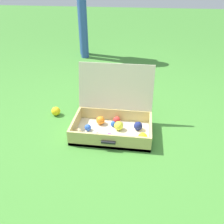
{
  "coord_description": "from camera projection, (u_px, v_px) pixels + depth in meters",
  "views": [
    {
      "loc": [
        0.2,
        -1.56,
        1.19
      ],
      "look_at": [
        -0.01,
        0.07,
        0.22
      ],
      "focal_mm": 38.28,
      "sensor_mm": 36.0,
      "label": 1
    }
  ],
  "objects": [
    {
      "name": "ground_plane",
      "position": [
        113.0,
        139.0,
        1.96
      ],
      "size": [
        16.0,
        16.0,
        0.0
      ],
      "primitive_type": "plane",
      "color": "#3D7A2D"
    },
    {
      "name": "open_suitcase",
      "position": [
        114.0,
        118.0,
        2.02
      ],
      "size": [
        0.65,
        0.52,
        0.52
      ],
      "color": "beige",
      "rests_on": "ground"
    },
    {
      "name": "stray_ball_on_grass",
      "position": [
        56.0,
        111.0,
        2.26
      ],
      "size": [
        0.08,
        0.08,
        0.08
      ],
      "primitive_type": "sphere",
      "color": "yellow",
      "rests_on": "ground"
    }
  ]
}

